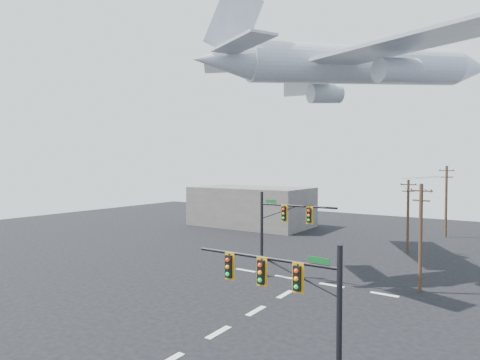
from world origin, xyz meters
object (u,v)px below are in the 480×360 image
Objects in this scene: signal_mast_near at (298,308)px; utility_pole_c at (446,200)px; airliner at (360,66)px; signal_mast_far at (276,233)px; utility_pole_b at (408,215)px; utility_pole_a at (421,236)px.

utility_pole_c is at bearing 89.81° from signal_mast_near.
airliner is (-4.58, 22.28, 14.82)m from signal_mast_near.
airliner reaches higher than utility_pole_c.
utility_pole_c is at bearing 25.01° from airliner.
signal_mast_far is 30.96m from utility_pole_c.
airliner is at bearing 101.61° from signal_mast_near.
utility_pole_b is (6.86, 16.57, 0.27)m from signal_mast_far.
utility_pole_a is 0.86× the size of utility_pole_c.
utility_pole_b is (-3.57, 13.64, -0.08)m from utility_pole_a.
airliner is at bearing 153.05° from utility_pole_a.
airliner reaches higher than signal_mast_near.
signal_mast_near is at bearing -131.12° from airliner.
airliner is at bearing -84.70° from utility_pole_c.
airliner is (-6.17, 4.99, 14.25)m from utility_pole_a.
utility_pole_c is at bearing 73.14° from signal_mast_far.
airliner is (4.25, 7.92, 14.59)m from signal_mast_far.
signal_mast_far is 0.91× the size of utility_pole_b.
utility_pole_c is (-1.45, 26.69, 0.69)m from utility_pole_a.
utility_pole_b is (-1.97, 30.93, 0.49)m from signal_mast_near.
utility_pole_b is 13.24m from utility_pole_c.
utility_pole_a is 16.31m from airliner.
utility_pole_a reaches higher than signal_mast_far.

